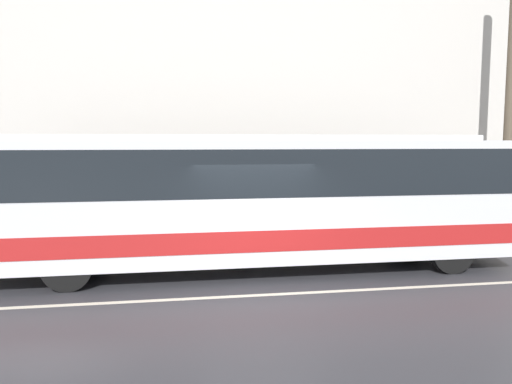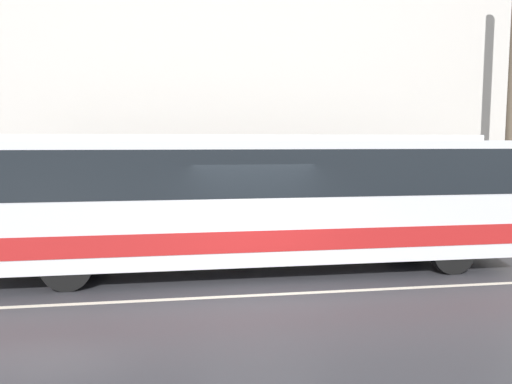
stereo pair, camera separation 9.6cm
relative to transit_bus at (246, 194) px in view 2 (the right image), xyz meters
The scene contains 5 objects.
ground_plane 2.70m from the transit_bus, 89.81° to the right, with size 60.00×60.00×0.00m, color #333338.
sidewalk 3.64m from the transit_bus, 89.88° to the left, with size 60.00×2.58×0.18m.
building_facade 5.36m from the transit_bus, 89.92° to the left, with size 60.00×0.35×9.09m.
lane_stripe 2.69m from the transit_bus, 89.81° to the right, with size 54.00×0.14×0.01m.
transit_bus is the anchor object (origin of this frame).
Camera 2 is at (-1.54, -9.27, 2.98)m, focal length 35.00 mm.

